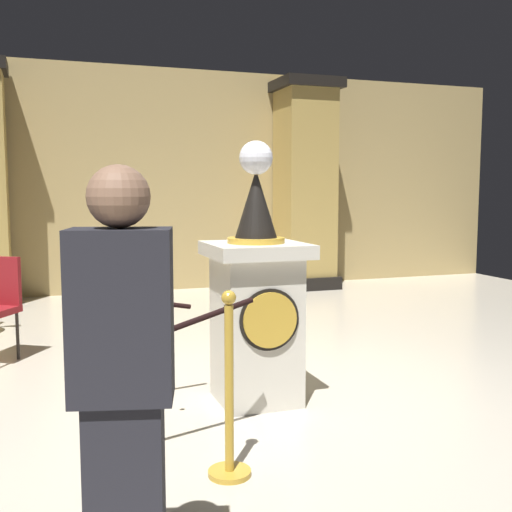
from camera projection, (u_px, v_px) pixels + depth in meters
The scene contains 8 objects.
ground_plane at pixel (266, 390), 4.88m from camera, with size 12.20×12.20×0.00m, color beige.
back_wall at pixel (151, 181), 9.57m from camera, with size 12.20×0.16×3.43m, color tan.
pedestal_clock at pixel (256, 302), 4.54m from camera, with size 0.70×0.70×1.93m.
stanchion_near at pixel (116, 348), 4.79m from camera, with size 0.24×0.24×1.00m.
stanchion_far at pixel (229, 412), 3.38m from camera, with size 0.24×0.24×1.04m.
velvet_rope at pixel (162, 310), 4.04m from camera, with size 1.05×1.07×0.22m.
column_right at pixel (305, 186), 9.87m from camera, with size 0.96×0.96×3.29m.
bystander_guest at pixel (123, 383), 2.22m from camera, with size 0.40×0.30×1.66m.
Camera 1 is at (-1.63, -4.45, 1.58)m, focal length 43.30 mm.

